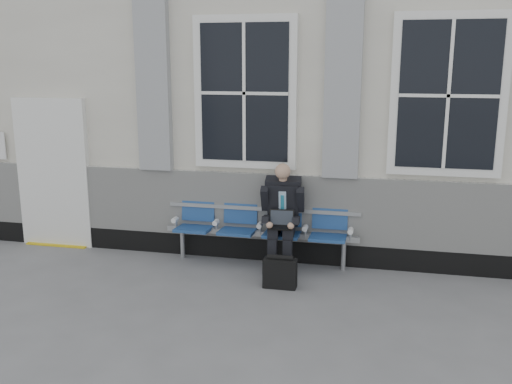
# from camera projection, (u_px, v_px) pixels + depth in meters

# --- Properties ---
(ground) EXTENTS (70.00, 70.00, 0.00)m
(ground) POSITION_uv_depth(u_px,v_px,m) (411.00, 319.00, 6.01)
(ground) COLOR slate
(ground) RESTS_ON ground
(station_building) EXTENTS (14.40, 4.40, 4.49)m
(station_building) POSITION_uv_depth(u_px,v_px,m) (410.00, 90.00, 8.81)
(station_building) COLOR silver
(station_building) RESTS_ON ground
(bench) EXTENTS (2.60, 0.47, 0.91)m
(bench) POSITION_uv_depth(u_px,v_px,m) (261.00, 223.00, 7.55)
(bench) COLOR #9EA0A3
(bench) RESTS_ON ground
(businessman) EXTENTS (0.57, 0.77, 1.40)m
(businessman) POSITION_uv_depth(u_px,v_px,m) (282.00, 212.00, 7.31)
(businessman) COLOR black
(businessman) RESTS_ON ground
(briefcase) EXTENTS (0.40, 0.17, 0.41)m
(briefcase) POSITION_uv_depth(u_px,v_px,m) (280.00, 273.00, 6.80)
(briefcase) COLOR black
(briefcase) RESTS_ON ground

